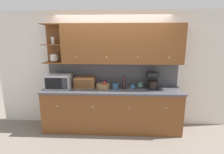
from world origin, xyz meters
The scene contains 13 objects.
ground_plane centered at (0.00, 0.00, 0.00)m, with size 24.00×24.00×0.00m, color slate.
wall_back centered at (0.00, 0.03, 1.30)m, with size 5.35×0.06×2.60m.
counter_unit centered at (0.00, -0.31, 0.47)m, with size 2.97×0.64×0.94m.
backsplash_panel centered at (0.00, -0.01, 1.21)m, with size 2.95×0.01×0.54m.
upper_cabinets centered at (0.17, -0.18, 1.89)m, with size 2.95×0.38×0.82m.
microwave centered at (-1.15, -0.28, 1.09)m, with size 0.51×0.39×0.30m.
bread_box centered at (-0.61, -0.19, 1.05)m, with size 0.44×0.28×0.23m.
fruit_basket centered at (-0.19, -0.26, 0.99)m, with size 0.30×0.30×0.16m.
storage_canister centered at (0.08, -0.31, 1.00)m, with size 0.13×0.13×0.13m.
wine_bottle centered at (0.26, -0.28, 1.08)m, with size 0.08×0.08×0.31m.
mug centered at (0.45, -0.27, 0.98)m, with size 0.09×0.08×0.09m.
bowl_stack_on_counter centered at (0.63, -0.15, 0.99)m, with size 0.15×0.15×0.12m.
coffee_maker centered at (0.87, -0.24, 1.12)m, with size 0.24×0.23×0.37m.
Camera 1 is at (0.17, -3.92, 2.02)m, focal length 28.00 mm.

